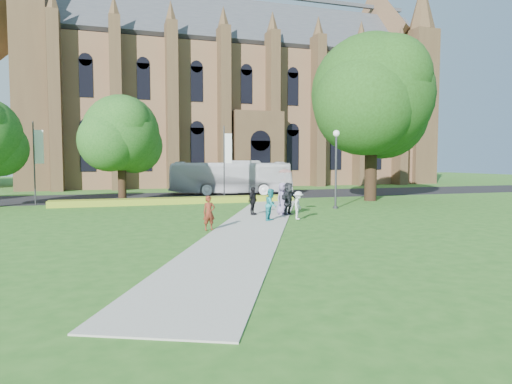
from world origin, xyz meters
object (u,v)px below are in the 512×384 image
object	(u,v)px
streetlamp	(336,159)
pedestrian_0	(209,213)
tour_coach	(231,177)
large_tree	(372,95)

from	to	relation	value
streetlamp	pedestrian_0	size ratio (longest dim) A/B	3.32
tour_coach	large_tree	bearing A→B (deg)	-122.55
pedestrian_0	streetlamp	bearing A→B (deg)	27.48
pedestrian_0	tour_coach	bearing A→B (deg)	65.68
large_tree	tour_coach	distance (m)	14.85
large_tree	pedestrian_0	distance (m)	20.76
large_tree	streetlamp	bearing A→B (deg)	-140.71
streetlamp	tour_coach	xyz separation A→B (m)	(-3.44, 14.25, -1.68)
streetlamp	tour_coach	distance (m)	14.76
large_tree	pedestrian_0	bearing A→B (deg)	-143.91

